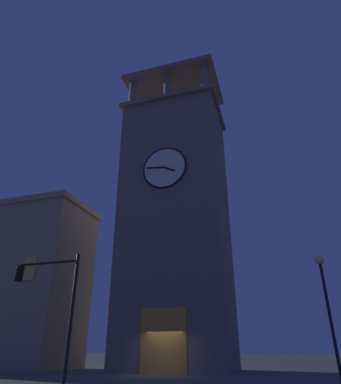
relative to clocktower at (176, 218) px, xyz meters
The scene contains 4 objects.
ground_plane 12.37m from the clocktower, 91.76° to the left, with size 200.00×200.00×0.00m, color #56544F.
clocktower is the anchor object (origin of this frame).
traffic_signal_near 14.81m from the clocktower, 79.46° to the left, with size 3.40×0.41×5.56m.
street_lamp 15.00m from the clocktower, 139.49° to the left, with size 0.44×0.44×5.62m.
Camera 1 is at (-7.63, 21.88, 1.47)m, focal length 31.71 mm.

